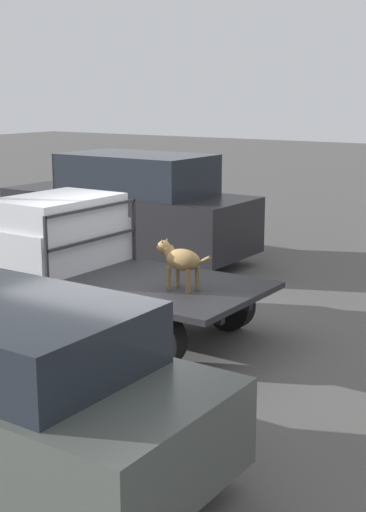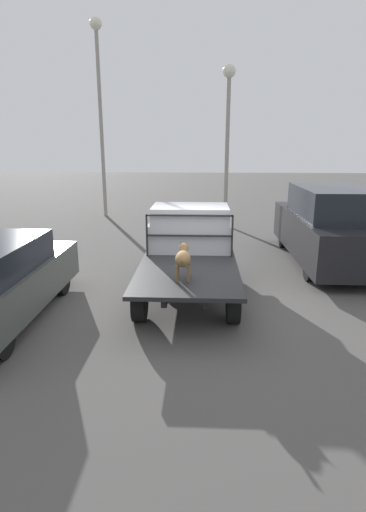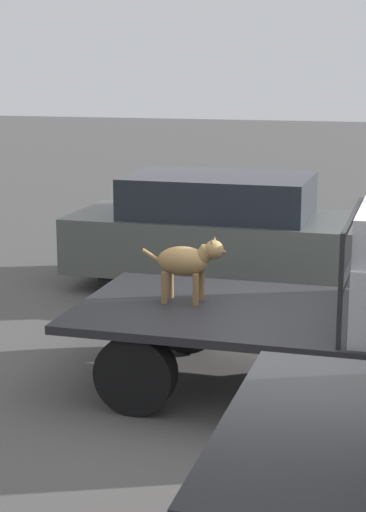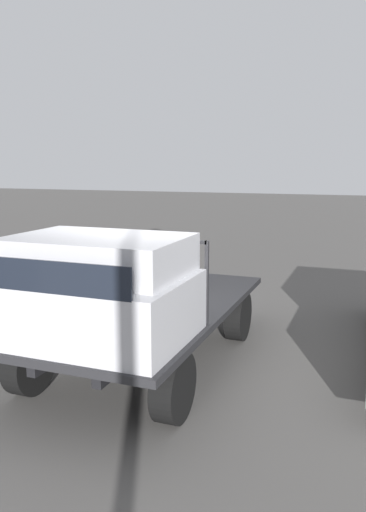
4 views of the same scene
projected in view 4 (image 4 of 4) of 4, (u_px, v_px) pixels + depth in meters
ground_plane at (148, 362)px, 6.55m from camera, size 80.00×80.00×0.00m
flatbed_truck at (148, 320)px, 6.45m from camera, size 4.15×2.07×0.78m
truck_cab at (96, 290)px, 5.17m from camera, size 1.47×1.95×1.05m
truck_headboard at (129, 264)px, 5.86m from camera, size 0.04×1.95×0.95m
dog at (182, 260)px, 7.29m from camera, size 0.86×0.29×0.66m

